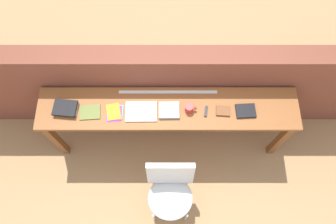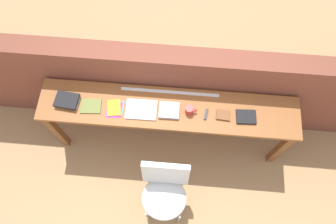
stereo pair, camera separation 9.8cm
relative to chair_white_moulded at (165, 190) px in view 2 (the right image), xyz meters
name	(u,v)px [view 2 (the right image)]	position (x,y,z in m)	size (l,w,h in m)	color
ground_plane	(166,162)	(-0.02, 0.41, -0.53)	(40.00, 40.00, 0.00)	tan
brick_wall_back	(171,88)	(-0.02, 1.05, 0.11)	(6.00, 0.20, 1.28)	brown
sideboard	(168,114)	(-0.02, 0.71, 0.21)	(2.50, 0.44, 0.88)	brown
chair_white_moulded	(165,190)	(0.00, 0.00, 0.00)	(0.44, 0.45, 0.89)	silver
book_stack_leftmost	(67,101)	(-0.99, 0.69, 0.38)	(0.23, 0.18, 0.06)	#9E9EA3
magazine_cycling	(91,106)	(-0.76, 0.66, 0.36)	(0.19, 0.15, 0.01)	olive
pamphlet_pile_colourful	(115,108)	(-0.53, 0.66, 0.36)	(0.17, 0.20, 0.01)	purple
book_open_centre	(141,110)	(-0.28, 0.67, 0.36)	(0.29, 0.20, 0.02)	white
book_grey_hardcover	(169,110)	(-0.01, 0.68, 0.37)	(0.19, 0.17, 0.03)	#9E9EA3
mug	(190,110)	(0.18, 0.68, 0.40)	(0.11, 0.08, 0.09)	red
multitool_folded	(206,114)	(0.34, 0.67, 0.36)	(0.02, 0.11, 0.02)	black
leather_journal_brown	(223,115)	(0.50, 0.67, 0.37)	(0.13, 0.10, 0.02)	brown
book_repair_rightmost	(246,117)	(0.71, 0.67, 0.37)	(0.18, 0.14, 0.03)	black
ruler_metal_back_edge	(170,92)	(-0.02, 0.88, 0.35)	(0.95, 0.03, 0.00)	silver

